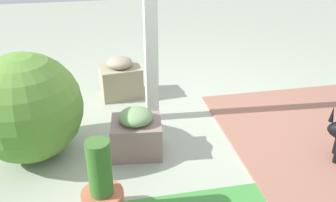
{
  "coord_description": "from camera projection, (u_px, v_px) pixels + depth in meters",
  "views": [
    {
      "loc": [
        0.91,
        3.01,
        1.84
      ],
      "look_at": [
        0.32,
        0.02,
        0.27
      ],
      "focal_mm": 38.71,
      "sensor_mm": 36.0,
      "label": 1
    }
  ],
  "objects": [
    {
      "name": "round_shrub",
      "position": [
        27.0,
        108.0,
        2.93
      ],
      "size": [
        0.91,
        0.91,
        0.91
      ],
      "primitive_type": "sphere",
      "color": "#5A8A37",
      "rests_on": "ground"
    },
    {
      "name": "terracotta_pot_tall",
      "position": [
        102.0,
        189.0,
        2.42
      ],
      "size": [
        0.29,
        0.29,
        0.59
      ],
      "color": "#BA6246",
      "rests_on": "ground"
    },
    {
      "name": "porch_pillar",
      "position": [
        150.0,
        12.0,
        3.2
      ],
      "size": [
        0.12,
        0.12,
        2.15
      ],
      "primitive_type": "cube",
      "color": "white",
      "rests_on": "ground"
    },
    {
      "name": "ground_plane",
      "position": [
        198.0,
        121.0,
        3.63
      ],
      "size": [
        12.0,
        12.0,
        0.0
      ],
      "primitive_type": "plane",
      "color": "#9BA591"
    },
    {
      "name": "stone_planter_mid",
      "position": [
        137.0,
        133.0,
        3.07
      ],
      "size": [
        0.46,
        0.4,
        0.42
      ],
      "color": "gray",
      "rests_on": "ground"
    },
    {
      "name": "stone_planter_nearest",
      "position": [
        121.0,
        78.0,
        4.05
      ],
      "size": [
        0.47,
        0.39,
        0.46
      ],
      "color": "gray",
      "rests_on": "ground"
    }
  ]
}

